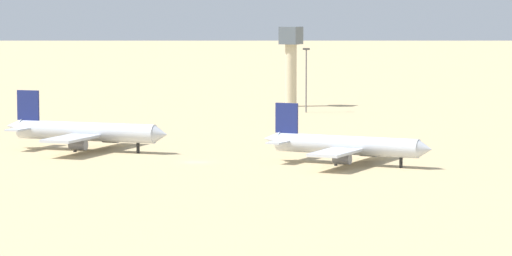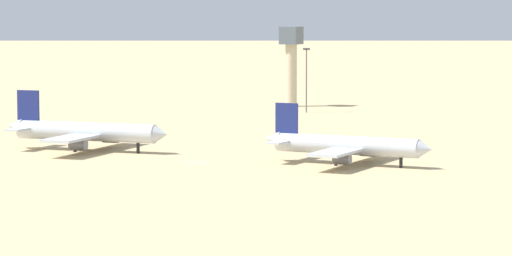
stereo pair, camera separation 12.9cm
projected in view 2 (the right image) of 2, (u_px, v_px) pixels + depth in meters
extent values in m
plane|color=tan|center=(195.00, 162.00, 241.59)|extent=(4000.00, 4000.00, 0.00)
cylinder|color=silver|center=(86.00, 132.00, 259.22)|extent=(29.44, 6.66, 3.65)
cone|color=silver|center=(161.00, 134.00, 253.73)|extent=(3.08, 3.74, 3.47)
cone|color=silver|center=(15.00, 126.00, 264.66)|extent=(3.95, 3.47, 3.10)
cube|color=navy|center=(28.00, 105.00, 263.19)|extent=(4.77, 0.95, 5.94)
cube|color=silver|center=(38.00, 126.00, 267.02)|extent=(3.55, 6.48, 0.33)
cube|color=silver|center=(19.00, 129.00, 260.19)|extent=(3.55, 6.48, 0.33)
cube|color=silver|center=(91.00, 134.00, 258.96)|extent=(9.20, 29.71, 0.51)
cylinder|color=slate|center=(111.00, 138.00, 265.16)|extent=(3.48, 2.34, 2.01)
cylinder|color=slate|center=(78.00, 145.00, 252.37)|extent=(3.48, 2.34, 2.01)
cylinder|color=black|center=(138.00, 148.00, 255.65)|extent=(0.64, 0.64, 2.01)
cylinder|color=black|center=(85.00, 145.00, 262.01)|extent=(0.64, 0.64, 2.01)
cylinder|color=black|center=(75.00, 147.00, 257.91)|extent=(0.64, 0.64, 2.01)
cylinder|color=silver|center=(347.00, 145.00, 237.29)|extent=(26.95, 3.54, 3.37)
cone|color=silver|center=(425.00, 149.00, 230.93)|extent=(2.55, 3.21, 3.20)
cone|color=silver|center=(272.00, 139.00, 243.61)|extent=(3.38, 2.88, 2.86)
cube|color=navy|center=(287.00, 118.00, 241.99)|extent=(4.38, 0.45, 5.47)
cube|color=silver|center=(294.00, 139.00, 245.39)|extent=(2.73, 5.74, 0.30)
cube|color=silver|center=(279.00, 142.00, 239.36)|extent=(2.73, 5.74, 0.30)
cube|color=silver|center=(351.00, 148.00, 236.97)|extent=(5.90, 26.96, 0.47)
cylinder|color=slate|center=(368.00, 151.00, 242.37)|extent=(3.04, 1.87, 1.85)
cylinder|color=slate|center=(342.00, 159.00, 231.07)|extent=(3.04, 1.87, 1.85)
cylinder|color=black|center=(401.00, 163.00, 233.09)|extent=(0.59, 0.59, 1.85)
cylinder|color=black|center=(344.00, 158.00, 239.90)|extent=(0.59, 0.59, 1.85)
cylinder|color=black|center=(336.00, 161.00, 236.28)|extent=(0.59, 0.59, 1.85)
cylinder|color=#C6B793|center=(291.00, 75.00, 370.10)|extent=(3.20, 3.20, 17.28)
cube|color=#4C5660|center=(291.00, 35.00, 369.05)|extent=(5.20, 5.20, 4.87)
cylinder|color=#59595E|center=(306.00, 81.00, 349.45)|extent=(0.36, 0.36, 16.45)
cube|color=#333333|center=(306.00, 49.00, 348.65)|extent=(1.80, 0.50, 0.50)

